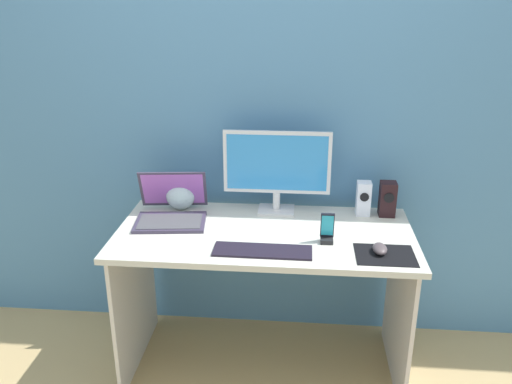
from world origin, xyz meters
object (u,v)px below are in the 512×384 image
mouse (380,249)px  monitor (277,167)px  keyboard_external (263,251)px  phone_in_dock (327,232)px  speaker_near_monitor (363,198)px  laptop (171,211)px  speaker_right (387,199)px  fishbowl (181,195)px

mouse → monitor: bearing=137.1°
monitor → mouse: size_ratio=5.27×
keyboard_external → phone_in_dock: phone_in_dock is taller
phone_in_dock → speaker_near_monitor: bearing=60.1°
speaker_near_monitor → phone_in_dock: (-0.19, -0.33, -0.04)m
laptop → mouse: bearing=-15.8°
keyboard_external → speaker_near_monitor: bearing=44.5°
mouse → laptop: bearing=163.7°
speaker_right → fishbowl: 1.03m
speaker_near_monitor → fishbowl: bearing=179.8°
fishbowl → keyboard_external: size_ratio=0.36×
mouse → phone_in_dock: size_ratio=0.72×
speaker_right → fishbowl: bearing=179.9°
phone_in_dock → fishbowl: bearing=155.6°
monitor → phone_in_dock: bearing=-54.0°
fishbowl → mouse: 1.04m
fishbowl → phone_in_dock: size_ratio=1.08×
speaker_right → speaker_near_monitor: (-0.12, 0.00, -0.00)m
monitor → laptop: (-0.50, -0.15, -0.19)m
speaker_near_monitor → monitor: bearing=179.5°
laptop → phone_in_dock: 0.76m
mouse → keyboard_external: bearing=-176.9°
monitor → mouse: bearing=-42.4°
laptop → keyboard_external: laptop is taller
monitor → phone_in_dock: size_ratio=3.79×
mouse → phone_in_dock: (-0.22, 0.09, 0.03)m
keyboard_external → phone_in_dock: 0.30m
keyboard_external → speaker_right: bearing=38.2°
mouse → phone_in_dock: 0.24m
speaker_near_monitor → laptop: laptop is taller
speaker_right → phone_in_dock: 0.45m
laptop → phone_in_dock: bearing=-13.9°
monitor → speaker_right: (0.55, -0.00, -0.15)m
speaker_right → mouse: (-0.09, -0.42, -0.07)m
speaker_right → speaker_near_monitor: 0.12m
monitor → phone_in_dock: monitor is taller
speaker_right → mouse: bearing=-101.6°
monitor → speaker_near_monitor: 0.45m
laptop → keyboard_external: bearing=-33.1°
speaker_right → laptop: (-1.05, -0.14, -0.04)m
speaker_right → laptop: bearing=-172.1°
fishbowl → keyboard_external: fishbowl is taller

